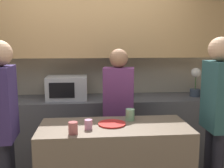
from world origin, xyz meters
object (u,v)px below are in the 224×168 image
bottle_2 (128,91)px  person_left (119,106)px  potted_plant (196,82)px  microwave (67,88)px  plate_on_island (112,124)px  person_right (4,119)px  bottle_1 (119,91)px  cup_1 (73,128)px  cup_2 (88,124)px  bottle_0 (114,90)px  cup_0 (130,115)px  person_center (217,110)px

bottle_2 → person_left: bearing=-109.0°
potted_plant → bottle_2: bearing=-179.4°
microwave → bottle_2: bearing=-0.6°
bottle_2 → plate_on_island: (-0.31, -1.06, -0.11)m
microwave → person_right: (-0.46, -1.15, -0.07)m
bottle_1 → cup_1: size_ratio=2.26×
microwave → potted_plant: 1.74m
cup_2 → person_right: bearing=177.4°
bottle_0 → bottle_2: (0.17, -0.05, -0.00)m
microwave → cup_1: microwave is taller
bottle_1 → person_left: (-0.08, -0.59, -0.07)m
potted_plant → cup_0: (-1.06, -0.95, -0.16)m
plate_on_island → bottle_1: bearing=79.6°
bottle_0 → microwave: bearing=-176.3°
bottle_2 → bottle_0: bearing=164.2°
microwave → cup_2: (0.27, -1.18, -0.13)m
bottle_0 → cup_2: 1.27m
bottle_1 → bottle_0: bearing=-171.1°
cup_2 → cup_1: bearing=-139.2°
plate_on_island → person_center: person_center is taller
bottle_2 → cup_0: size_ratio=2.15×
microwave → person_center: 1.86m
microwave → cup_0: 1.17m
cup_1 → person_left: size_ratio=0.07×
microwave → person_left: bearing=-41.0°
bottle_1 → plate_on_island: bottle_1 is taller
bottle_0 → bottle_1: bearing=8.9°
person_left → potted_plant: bearing=-143.8°
cup_0 → person_right: person_right is taller
person_left → person_center: person_center is taller
cup_1 → person_center: person_center is taller
potted_plant → bottle_0: 1.12m
plate_on_island → cup_2: size_ratio=3.01×
plate_on_island → person_center: (1.00, -0.04, 0.12)m
bottle_2 → person_center: size_ratio=0.14×
bottle_2 → cup_1: bottle_2 is taller
cup_1 → person_right: (-0.61, 0.14, 0.05)m
cup_0 → bottle_2: bearing=82.9°
bottle_1 → cup_2: 1.30m
bottle_0 → cup_0: 0.99m
person_left → person_center: (0.87, -0.57, 0.08)m
person_left → person_center: 1.05m
bottle_0 → cup_0: (0.06, -0.99, -0.06)m
cup_0 → person_left: bearing=99.2°
bottle_0 → bottle_1: 0.07m
potted_plant → person_center: 1.14m
cup_1 → potted_plant: bearing=38.9°
cup_0 → cup_1: 0.64m
potted_plant → cup_0: size_ratio=3.49×
potted_plant → person_right: (-2.21, -1.15, -0.11)m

